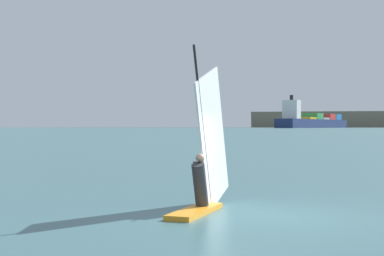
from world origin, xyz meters
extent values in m
plane|color=#386066|center=(0.00, 0.00, 0.00)|extent=(4000.00, 4000.00, 0.00)
cube|color=orange|center=(-1.69, -0.30, 0.06)|extent=(0.95, 2.52, 0.12)
cylinder|color=black|center=(-1.76, 0.21, 2.06)|extent=(0.24, 1.30, 3.91)
cube|color=white|center=(-1.88, 1.00, 1.75)|extent=(0.44, 2.73, 3.81)
cylinder|color=black|center=(-1.80, 0.48, 1.24)|extent=(0.29, 1.78, 0.04)
cylinder|color=#2D2D33|center=(-1.74, 0.04, 0.65)|extent=(0.40, 0.67, 1.11)
sphere|color=tan|center=(-1.74, 0.04, 1.31)|extent=(0.22, 0.22, 0.22)
cube|color=navy|center=(-203.81, 708.24, 5.45)|extent=(36.82, 202.45, 10.90)
cube|color=silver|center=(-209.13, 631.92, 21.86)|extent=(19.28, 14.27, 21.93)
cylinder|color=black|center=(-209.13, 631.92, 35.82)|extent=(4.00, 4.00, 6.00)
cube|color=gold|center=(-205.96, 677.45, 12.20)|extent=(22.10, 23.85, 2.60)
cube|color=#2D8C47|center=(-204.22, 702.35, 14.80)|extent=(22.10, 23.85, 7.80)
cube|color=#99999E|center=(-202.48, 727.26, 12.20)|extent=(22.10, 23.85, 2.60)
cube|color=red|center=(-200.75, 752.16, 14.80)|extent=(22.10, 23.85, 7.80)
cube|color=#1E66AD|center=(-199.01, 777.07, 14.80)|extent=(22.10, 23.85, 7.80)
cube|color=#756B56|center=(-219.05, 1182.02, 13.83)|extent=(1305.57, 745.07, 27.66)
camera|label=1|loc=(4.64, -12.22, 2.08)|focal=53.23mm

